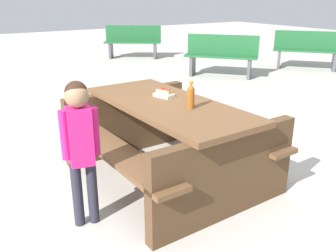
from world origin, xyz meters
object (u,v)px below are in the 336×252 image
Objects in this scene: child_in_coat at (80,137)px; park_bench_mid at (221,55)px; hotdog_tray at (164,93)px; park_bench_near at (307,49)px; picnic_table at (168,134)px; soda_bottle at (191,96)px; park_bench_far at (133,41)px.

park_bench_mid is at bearing -51.08° from child_in_coat.
park_bench_near is at bearing -64.87° from hotdog_tray.
child_in_coat is 0.79× the size of park_bench_near.
park_bench_mid is (3.53, -4.38, -0.26)m from child_in_coat.
park_bench_mid is (3.08, -3.38, -0.33)m from hotdog_tray.
park_bench_near is (3.07, -6.57, -0.26)m from child_in_coat.
hotdog_tray is 0.18× the size of child_in_coat.
hotdog_tray is 4.59m from park_bench_mid.
picnic_table is 1.31× the size of park_bench_mid.
picnic_table is 7.94× the size of soda_bottle.
park_bench_far is (3.11, 0.44, 0.00)m from park_bench_mid.
child_in_coat reaches higher than park_bench_near.
picnic_table is at bearing 154.69° from park_bench_far.
park_bench_far is (6.37, -3.01, 0.00)m from picnic_table.
hotdog_tray is 6.86m from park_bench_far.
soda_bottle is at bearing 178.48° from hotdog_tray.
picnic_table is 1.00m from child_in_coat.
child_in_coat is 5.63m from park_bench_mid.
park_bench_far reaches higher than picnic_table.
soda_bottle reaches higher than park_bench_near.
child_in_coat is at bearing 91.05° from soda_bottle.
park_bench_far is at bearing -24.02° from soda_bottle.
picnic_table is 0.49m from soda_bottle.
soda_bottle is 1.13× the size of hotdog_tray.
park_bench_far is at bearing 8.11° from park_bench_mid.
soda_bottle is at bearing 136.00° from park_bench_mid.
park_bench_mid is (3.26, -3.46, 0.00)m from picnic_table.
child_in_coat is 7.26m from park_bench_near.
park_bench_near is at bearing -64.95° from child_in_coat.
park_bench_mid is at bearing -44.00° from soda_bottle.
park_bench_far is at bearing -25.41° from hotdog_tray.
hotdog_tray is 0.15× the size of park_bench_mid.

